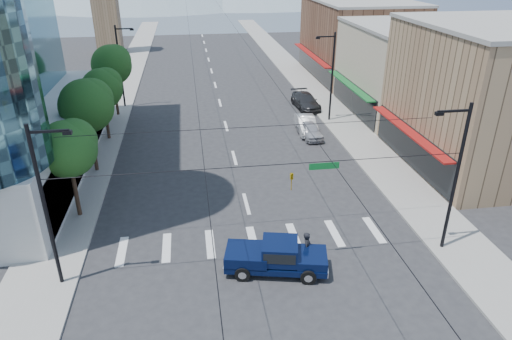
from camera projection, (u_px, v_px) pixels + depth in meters
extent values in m
plane|color=#28282B|center=(260.00, 254.00, 26.61)|extent=(160.00, 160.00, 0.00)
cube|color=gray|center=(124.00, 84.00, 60.65)|extent=(4.00, 120.00, 0.15)
cube|color=gray|center=(300.00, 77.00, 63.86)|extent=(4.00, 120.00, 0.15)
cube|color=#8C6B4C|center=(491.00, 99.00, 35.83)|extent=(12.00, 14.00, 11.00)
cube|color=tan|center=(409.00, 71.00, 48.75)|extent=(12.00, 14.00, 9.00)
cube|color=brown|center=(358.00, 40.00, 62.80)|extent=(12.00, 18.00, 10.00)
cylinder|color=black|center=(75.00, 186.00, 29.48)|extent=(0.28, 0.28, 4.55)
sphere|color=#1C4B19|center=(67.00, 149.00, 28.36)|extent=(3.64, 3.64, 3.64)
sphere|color=#1C4B19|center=(74.00, 141.00, 28.51)|extent=(2.86, 2.86, 2.86)
cylinder|color=black|center=(93.00, 142.00, 35.60)|extent=(0.28, 0.28, 5.11)
sphere|color=#1C4B19|center=(87.00, 106.00, 34.34)|extent=(4.09, 4.09, 4.09)
sphere|color=#1C4B19|center=(92.00, 99.00, 34.49)|extent=(3.21, 3.21, 3.21)
cylinder|color=black|center=(106.00, 116.00, 41.97)|extent=(0.28, 0.28, 4.55)
sphere|color=#1C4B19|center=(102.00, 89.00, 40.85)|extent=(3.64, 3.64, 3.64)
sphere|color=#1C4B19|center=(106.00, 83.00, 40.99)|extent=(2.86, 2.86, 2.86)
cylinder|color=black|center=(115.00, 93.00, 48.09)|extent=(0.28, 0.28, 5.11)
sphere|color=#1C4B19|center=(112.00, 65.00, 46.83)|extent=(4.09, 4.09, 4.09)
sphere|color=#1C4B19|center=(115.00, 60.00, 46.98)|extent=(3.21, 3.21, 3.21)
cylinder|color=black|center=(46.00, 211.00, 22.33)|extent=(0.20, 0.20, 9.00)
cylinder|color=black|center=(455.00, 181.00, 25.22)|extent=(0.20, 0.20, 9.00)
cylinder|color=black|center=(263.00, 166.00, 23.04)|extent=(21.60, 0.04, 0.04)
imported|color=gold|center=(291.00, 182.00, 23.70)|extent=(0.16, 0.20, 1.00)
cube|color=#0C6626|center=(324.00, 166.00, 23.58)|extent=(1.60, 0.06, 0.35)
cylinder|color=black|center=(120.00, 68.00, 49.98)|extent=(0.20, 0.20, 9.00)
cube|color=black|center=(124.00, 29.00, 48.33)|extent=(1.80, 0.12, 0.12)
cube|color=black|center=(132.00, 30.00, 48.48)|extent=(0.40, 0.25, 0.18)
cylinder|color=black|center=(332.00, 78.00, 45.73)|extent=(0.20, 0.20, 9.00)
cube|color=black|center=(326.00, 37.00, 43.84)|extent=(1.80, 0.12, 0.12)
cube|color=black|center=(318.00, 38.00, 43.78)|extent=(0.40, 0.25, 0.18)
cube|color=#071236|center=(276.00, 263.00, 25.02)|extent=(5.81, 3.15, 0.35)
cube|color=#071236|center=(312.00, 258.00, 24.72)|extent=(1.98, 2.20, 0.55)
cube|color=#071236|center=(280.00, 251.00, 24.66)|extent=(2.26, 2.22, 1.10)
cube|color=black|center=(280.00, 249.00, 24.62)|extent=(2.07, 2.21, 0.60)
cube|color=#071236|center=(247.00, 255.00, 24.93)|extent=(2.68, 2.45, 0.65)
cube|color=silver|center=(326.00, 265.00, 24.85)|extent=(0.53, 1.88, 0.35)
cube|color=silver|center=(226.00, 260.00, 25.20)|extent=(0.53, 1.88, 0.30)
cylinder|color=black|center=(308.00, 277.00, 24.11)|extent=(0.89, 0.48, 0.84)
cylinder|color=black|center=(307.00, 255.00, 25.82)|extent=(0.89, 0.48, 0.84)
cylinder|color=black|center=(243.00, 274.00, 24.34)|extent=(0.89, 0.48, 0.84)
cylinder|color=black|center=(246.00, 253.00, 26.05)|extent=(0.89, 0.48, 0.84)
imported|color=black|center=(307.00, 248.00, 25.49)|extent=(0.73, 0.86, 1.99)
imported|color=#B9B8BD|center=(310.00, 130.00, 43.13)|extent=(1.99, 4.36, 1.45)
imported|color=silver|center=(306.00, 124.00, 44.40)|extent=(1.92, 4.84, 1.57)
imported|color=#2C2C2E|center=(306.00, 101.00, 51.19)|extent=(2.63, 5.75, 1.63)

